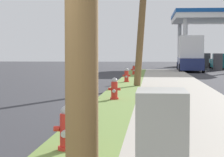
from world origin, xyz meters
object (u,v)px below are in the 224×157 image
Objects in this scene: fire_hydrant_nearest at (66,130)px; truck_silver_at_forecourt at (189,59)px; car_white_by_far_pump at (221,61)px; fire_hydrant_second at (114,90)px; fire_hydrant_third at (126,76)px; car_teal_by_near_pump at (222,62)px; fire_hydrant_fourth at (134,70)px; truck_navy_on_apron at (190,55)px.

fire_hydrant_nearest is 48.84m from truck_silver_at_forecourt.
fire_hydrant_nearest is at bearing -101.41° from car_white_by_far_pump.
car_white_by_far_pump reaches higher than fire_hydrant_nearest.
fire_hydrant_second is 9.22m from fire_hydrant_third.
fire_hydrant_nearest and fire_hydrant_third have the same top height.
car_teal_by_near_pump is at bearing -96.08° from car_white_by_far_pump.
car_teal_by_near_pump is at bearing 78.14° from fire_hydrant_nearest.
fire_hydrant_fourth is 0.16× the size of car_teal_by_near_pump.
fire_hydrant_second is at bearing 89.08° from fire_hydrant_nearest.
car_teal_by_near_pump is at bearing 61.45° from truck_navy_on_apron.
fire_hydrant_fourth is 23.21m from truck_silver_at_forecourt.
fire_hydrant_second is 0.16× the size of car_teal_by_near_pump.
fire_hydrant_second is at bearing -100.25° from truck_navy_on_apron.
fire_hydrant_nearest is 25.99m from fire_hydrant_fourth.
car_white_by_far_pump is at bearing 78.59° from fire_hydrant_nearest.
truck_navy_on_apron reaches higher than car_white_by_far_pump.
car_white_by_far_pump is at bearing 83.92° from car_teal_by_near_pump.
fire_hydrant_nearest is 0.13× the size of truck_silver_at_forecourt.
fire_hydrant_nearest is at bearing -98.02° from truck_navy_on_apron.
fire_hydrant_third is at bearing -106.02° from truck_navy_on_apron.
fire_hydrant_second and fire_hydrant_third have the same top height.
fire_hydrant_third is 0.16× the size of car_white_by_far_pump.
truck_silver_at_forecourt is 0.86× the size of truck_navy_on_apron.
fire_hydrant_nearest and fire_hydrant_second have the same top height.
car_white_by_far_pump is at bearing -52.83° from truck_silver_at_forecourt.
car_teal_by_near_pump reaches higher than fire_hydrant_nearest.
truck_silver_at_forecourt reaches higher than fire_hydrant_nearest.
car_teal_by_near_pump reaches higher than fire_hydrant_third.
fire_hydrant_third is 0.16× the size of car_teal_by_near_pump.
fire_hydrant_nearest is 1.00× the size of fire_hydrant_third.
fire_hydrant_fourth is 0.16× the size of car_white_by_far_pump.
fire_hydrant_fourth is 17.15m from car_teal_by_near_pump.
truck_navy_on_apron is at bearing 81.98° from fire_hydrant_nearest.
fire_hydrant_nearest is 41.80m from car_teal_by_near_pump.
truck_silver_at_forecourt is at bearing 75.69° from fire_hydrant_fourth.
car_teal_by_near_pump is 3.52m from car_white_by_far_pump.
car_white_by_far_pump is (0.37, 3.50, 0.00)m from car_teal_by_near_pump.
fire_hydrant_third is 17.15m from truck_navy_on_apron.
fire_hydrant_third and fire_hydrant_fourth have the same top height.
fire_hydrant_nearest is 0.16× the size of car_white_by_far_pump.
truck_navy_on_apron is at bearing 73.98° from fire_hydrant_third.
fire_hydrant_third is at bearing -100.62° from truck_silver_at_forecourt.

